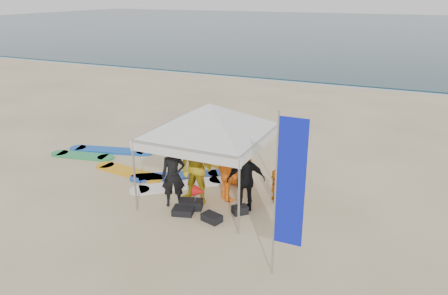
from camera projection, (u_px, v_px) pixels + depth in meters
ground at (167, 231)px, 9.89m from camera, size 120.00×120.00×0.00m
ocean at (391, 29)px, 61.27m from camera, size 160.00×84.00×0.08m
shoreline_foam at (330, 84)px, 25.48m from camera, size 160.00×1.20×0.01m
person_black_a at (173, 176)px, 10.84m from camera, size 0.70×0.63×1.61m
person_yellow at (196, 169)px, 10.95m from camera, size 0.90×0.71×1.84m
person_orange_a at (229, 168)px, 11.10m from camera, size 1.29×1.22×1.75m
person_black_b at (246, 180)px, 10.59m from camera, size 1.02×0.80×1.61m
person_orange_b at (239, 157)px, 12.02m from camera, size 0.85×0.59×1.65m
person_seated at (276, 186)px, 11.15m from camera, size 0.63×0.84×0.88m
canopy_tent at (209, 104)px, 10.63m from camera, size 3.86×3.86×2.91m
feather_flag at (289, 186)px, 7.68m from camera, size 0.55×0.04×3.25m
marker_pennant at (199, 192)px, 10.70m from camera, size 0.28×0.28×0.64m
gear_pile at (201, 210)px, 10.66m from camera, size 1.77×1.06×0.22m
surfboard_spread at (149, 166)px, 13.49m from camera, size 5.97×3.74×0.07m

